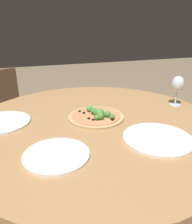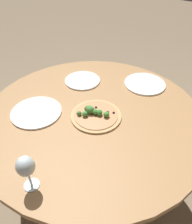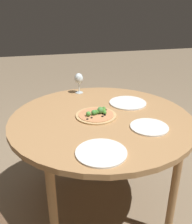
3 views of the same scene
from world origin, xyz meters
name	(u,v)px [view 2 (image 2 of 3)]	position (x,y,z in m)	size (l,w,h in m)	color
ground_plane	(94,187)	(0.00, 0.00, 0.00)	(12.00, 12.00, 0.00)	#847056
dining_table	(93,121)	(0.00, 0.00, 0.69)	(1.20, 1.20, 0.76)	#A87A4C
pizza	(95,114)	(0.03, -0.02, 0.77)	(0.27, 0.27, 0.06)	tan
wine_glass	(26,167)	(0.06, -0.49, 0.87)	(0.07, 0.07, 0.17)	silver
plate_near	(82,80)	(-0.24, 0.22, 0.76)	(0.23, 0.23, 0.01)	white
plate_far	(145,84)	(0.11, 0.42, 0.76)	(0.26, 0.26, 0.01)	white
plate_side	(36,112)	(-0.25, -0.17, 0.76)	(0.27, 0.27, 0.01)	white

